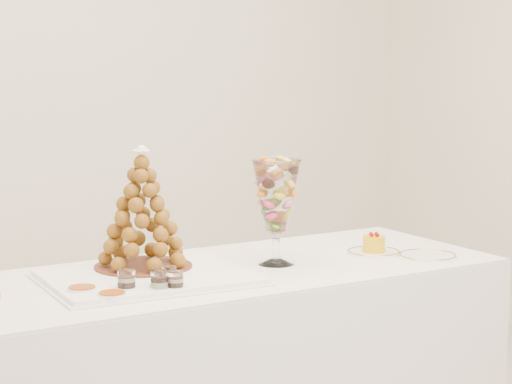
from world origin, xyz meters
TOP-DOWN VIEW (x-y plane):
  - buffet_table at (-0.03, 0.18)m, footprint 1.94×0.83m
  - lace_tray at (-0.34, 0.18)m, footprint 0.71×0.56m
  - macaron_vase at (0.15, 0.16)m, footprint 0.17×0.17m
  - cake_plate at (0.56, 0.11)m, footprint 0.20×0.20m
  - spare_plate at (0.69, -0.05)m, footprint 0.21×0.21m
  - verrine_a at (-0.48, 0.05)m, footprint 0.06×0.06m
  - verrine_b at (-0.39, 0.02)m, footprint 0.06×0.06m
  - verrine_c at (-0.31, 0.09)m, footprint 0.06×0.06m
  - verrine_d at (-0.40, -0.01)m, footprint 0.07×0.07m
  - verrine_e at (-0.35, -0.02)m, footprint 0.05×0.05m
  - ramekin_back at (-0.61, 0.10)m, footprint 0.09×0.09m
  - ramekin_front at (-0.56, -0.01)m, footprint 0.09×0.09m
  - croquembouche at (-0.31, 0.28)m, footprint 0.33×0.33m
  - mousse_cake at (0.56, 0.10)m, footprint 0.08×0.08m

SIDE VIEW (x-z plane):
  - buffet_table at x=-0.03m, z-range 0.00..0.73m
  - spare_plate at x=0.69m, z-range 0.73..0.74m
  - cake_plate at x=0.56m, z-range 0.73..0.74m
  - lace_tray at x=-0.34m, z-range 0.73..0.75m
  - ramekin_front at x=-0.56m, z-range 0.73..0.76m
  - ramekin_back at x=-0.61m, z-range 0.73..0.76m
  - verrine_c at x=-0.31m, z-range 0.73..0.79m
  - verrine_b at x=-0.39m, z-range 0.73..0.80m
  - verrine_e at x=-0.35m, z-range 0.73..0.80m
  - verrine_d at x=-0.40m, z-range 0.73..0.81m
  - verrine_a at x=-0.48m, z-range 0.73..0.81m
  - mousse_cake at x=0.56m, z-range 0.73..0.81m
  - croquembouche at x=-0.31m, z-range 0.75..1.16m
  - macaron_vase at x=0.15m, z-range 0.79..1.16m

